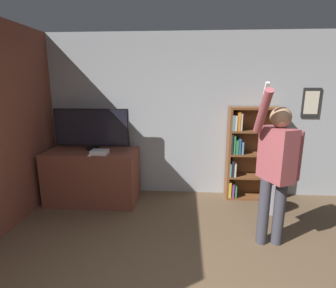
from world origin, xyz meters
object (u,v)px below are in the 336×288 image
object	(u,v)px
television	(92,128)
person	(276,165)
bookshelf	(247,153)
waste_bin	(273,200)
game_console	(100,152)

from	to	relation	value
television	person	world-z (taller)	person
television	bookshelf	world-z (taller)	bookshelf
waste_bin	television	bearing A→B (deg)	174.09
game_console	bookshelf	xyz separation A→B (m)	(2.32, 0.49, -0.11)
bookshelf	person	bearing A→B (deg)	-89.56
waste_bin	bookshelf	bearing A→B (deg)	121.86
game_console	person	distance (m)	2.48
game_console	person	bearing A→B (deg)	-19.67
television	game_console	bearing A→B (deg)	-54.43
television	waste_bin	distance (m)	3.02
person	waste_bin	distance (m)	1.19
game_console	bookshelf	bearing A→B (deg)	11.84
television	person	xyz separation A→B (m)	(2.53, -1.11, -0.19)
game_console	person	size ratio (longest dim) A/B	0.13
waste_bin	game_console	bearing A→B (deg)	179.73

